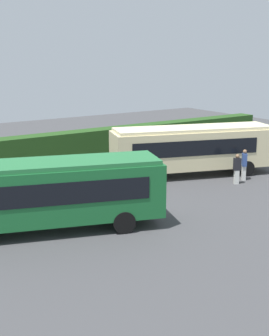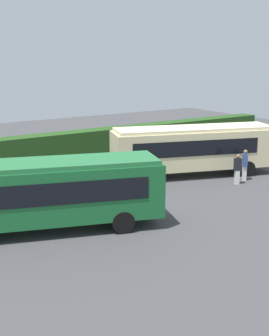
% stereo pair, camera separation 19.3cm
% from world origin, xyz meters
% --- Properties ---
extents(ground_plane, '(64.00, 64.00, 0.00)m').
position_xyz_m(ground_plane, '(0.00, 0.00, 0.00)').
color(ground_plane, '#424244').
extents(bus_green, '(10.20, 5.54, 3.13)m').
position_xyz_m(bus_green, '(-3.65, -1.01, 1.81)').
color(bus_green, '#19602D').
rests_on(bus_green, ground_plane).
extents(bus_cream, '(10.63, 5.69, 3.12)m').
position_xyz_m(bus_cream, '(7.90, 2.87, 1.81)').
color(bus_cream, beige).
rests_on(bus_cream, ground_plane).
extents(person_right, '(0.49, 0.42, 1.82)m').
position_xyz_m(person_right, '(8.72, -0.18, 0.97)').
color(person_right, silver).
rests_on(person_right, ground_plane).
extents(person_far, '(0.45, 0.49, 1.92)m').
position_xyz_m(person_far, '(9.72, 0.19, 1.03)').
color(person_far, silver).
rests_on(person_far, ground_plane).
extents(hedge_row, '(44.00, 1.48, 1.99)m').
position_xyz_m(hedge_row, '(0.00, 11.53, 1.00)').
color(hedge_row, '#24491A').
rests_on(hedge_row, ground_plane).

